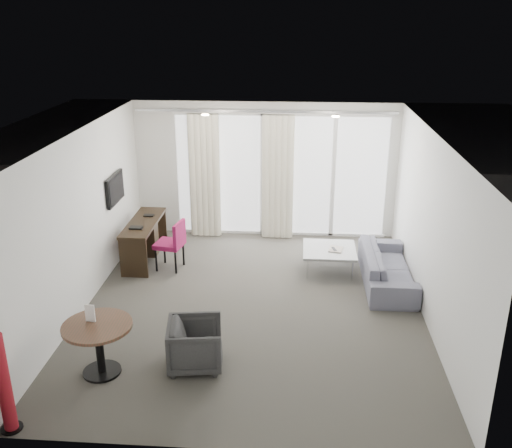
# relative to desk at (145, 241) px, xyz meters

# --- Properties ---
(floor) EXTENTS (5.00, 6.00, 0.00)m
(floor) POSITION_rel_desk_xyz_m (2.05, -1.57, -0.36)
(floor) COLOR #43403A
(floor) RESTS_ON ground
(ceiling) EXTENTS (5.00, 6.00, 0.00)m
(ceiling) POSITION_rel_desk_xyz_m (2.05, -1.57, 2.24)
(ceiling) COLOR white
(ceiling) RESTS_ON ground
(wall_left) EXTENTS (0.00, 6.00, 2.60)m
(wall_left) POSITION_rel_desk_xyz_m (-0.45, -1.57, 0.94)
(wall_left) COLOR silver
(wall_left) RESTS_ON ground
(wall_right) EXTENTS (0.00, 6.00, 2.60)m
(wall_right) POSITION_rel_desk_xyz_m (4.55, -1.57, 0.94)
(wall_right) COLOR silver
(wall_right) RESTS_ON ground
(wall_front) EXTENTS (5.00, 0.00, 2.60)m
(wall_front) POSITION_rel_desk_xyz_m (2.05, -4.57, 0.94)
(wall_front) COLOR silver
(wall_front) RESTS_ON ground
(window_panel) EXTENTS (4.00, 0.02, 2.38)m
(window_panel) POSITION_rel_desk_xyz_m (2.35, 1.42, 0.84)
(window_panel) COLOR white
(window_panel) RESTS_ON ground
(window_frame) EXTENTS (4.10, 0.06, 2.44)m
(window_frame) POSITION_rel_desk_xyz_m (2.35, 1.40, 0.84)
(window_frame) COLOR white
(window_frame) RESTS_ON ground
(curtain_left) EXTENTS (0.60, 0.20, 2.38)m
(curtain_left) POSITION_rel_desk_xyz_m (0.90, 1.25, 0.84)
(curtain_left) COLOR beige
(curtain_left) RESTS_ON ground
(curtain_right) EXTENTS (0.60, 0.20, 2.38)m
(curtain_right) POSITION_rel_desk_xyz_m (2.30, 1.25, 0.84)
(curtain_right) COLOR beige
(curtain_right) RESTS_ON ground
(curtain_track) EXTENTS (4.80, 0.04, 0.04)m
(curtain_track) POSITION_rel_desk_xyz_m (2.05, 1.25, 2.09)
(curtain_track) COLOR #B2B2B7
(curtain_track) RESTS_ON ceiling
(downlight_a) EXTENTS (0.12, 0.12, 0.02)m
(downlight_a) POSITION_rel_desk_xyz_m (1.15, 0.03, 2.23)
(downlight_a) COLOR #FFE0B2
(downlight_a) RESTS_ON ceiling
(downlight_b) EXTENTS (0.12, 0.12, 0.02)m
(downlight_b) POSITION_rel_desk_xyz_m (3.25, 0.03, 2.23)
(downlight_b) COLOR #FFE0B2
(downlight_b) RESTS_ON ceiling
(desk) EXTENTS (0.48, 1.54, 0.72)m
(desk) POSITION_rel_desk_xyz_m (0.00, 0.00, 0.00)
(desk) COLOR black
(desk) RESTS_ON floor
(tv) EXTENTS (0.05, 0.80, 0.50)m
(tv) POSITION_rel_desk_xyz_m (-0.41, -0.12, 0.99)
(tv) COLOR black
(tv) RESTS_ON wall_left
(desk_chair) EXTENTS (0.55, 0.52, 0.86)m
(desk_chair) POSITION_rel_desk_xyz_m (0.52, -0.32, 0.07)
(desk_chair) COLOR maroon
(desk_chair) RESTS_ON floor
(round_table) EXTENTS (0.96, 0.96, 0.67)m
(round_table) POSITION_rel_desk_xyz_m (0.32, -3.37, -0.02)
(round_table) COLOR #4E3222
(round_table) RESTS_ON floor
(menu_card) EXTENTS (0.12, 0.04, 0.22)m
(menu_card) POSITION_rel_desk_xyz_m (0.22, -3.29, 0.36)
(menu_card) COLOR white
(menu_card) RESTS_ON round_table
(red_lamp) EXTENTS (0.24, 0.24, 1.16)m
(red_lamp) POSITION_rel_desk_xyz_m (-0.31, -4.43, 0.22)
(red_lamp) COLOR maroon
(red_lamp) RESTS_ON floor
(tub_armchair) EXTENTS (0.75, 0.74, 0.61)m
(tub_armchair) POSITION_rel_desk_xyz_m (1.45, -3.14, -0.05)
(tub_armchair) COLOR #2A2A2A
(tub_armchair) RESTS_ON floor
(coffee_table) EXTENTS (0.89, 0.89, 0.40)m
(coffee_table) POSITION_rel_desk_xyz_m (3.24, -0.21, -0.16)
(coffee_table) COLOR gray
(coffee_table) RESTS_ON floor
(remote) EXTENTS (0.08, 0.16, 0.02)m
(remote) POSITION_rel_desk_xyz_m (3.31, -0.25, -0.00)
(remote) COLOR black
(remote) RESTS_ON coffee_table
(magazine) EXTENTS (0.28, 0.33, 0.02)m
(magazine) POSITION_rel_desk_xyz_m (3.34, -0.23, -0.00)
(magazine) COLOR gray
(magazine) RESTS_ON coffee_table
(sofa) EXTENTS (0.75, 1.92, 0.56)m
(sofa) POSITION_rel_desk_xyz_m (4.15, -0.62, -0.08)
(sofa) COLOR #595A69
(sofa) RESTS_ON floor
(terrace_slab) EXTENTS (5.60, 3.00, 0.12)m
(terrace_slab) POSITION_rel_desk_xyz_m (2.35, 2.93, -0.42)
(terrace_slab) COLOR #4D4D50
(terrace_slab) RESTS_ON ground
(rattan_chair_a) EXTENTS (0.70, 0.70, 0.79)m
(rattan_chair_a) POSITION_rel_desk_xyz_m (3.15, 2.24, 0.03)
(rattan_chair_a) COLOR brown
(rattan_chair_a) RESTS_ON terrace_slab
(rattan_chair_b) EXTENTS (0.67, 0.67, 0.84)m
(rattan_chair_b) POSITION_rel_desk_xyz_m (4.08, 2.60, 0.06)
(rattan_chair_b) COLOR brown
(rattan_chair_b) RESTS_ON terrace_slab
(rattan_table) EXTENTS (0.51, 0.51, 0.48)m
(rattan_table) POSITION_rel_desk_xyz_m (3.07, 2.88, -0.12)
(rattan_table) COLOR brown
(rattan_table) RESTS_ON terrace_slab
(balustrade) EXTENTS (5.50, 0.06, 1.05)m
(balustrade) POSITION_rel_desk_xyz_m (2.35, 4.38, 0.14)
(balustrade) COLOR #B2B2B7
(balustrade) RESTS_ON terrace_slab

